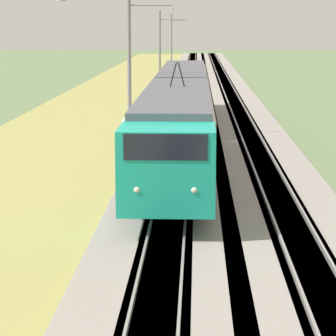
{
  "coord_description": "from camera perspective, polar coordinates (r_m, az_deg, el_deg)",
  "views": [
    {
      "loc": [
        -0.72,
        -0.89,
        6.53
      ],
      "look_at": [
        23.39,
        0.0,
        2.13
      ],
      "focal_mm": 85.0,
      "sensor_mm": 36.0,
      "label": 1
    }
  ],
  "objects": [
    {
      "name": "catenary_mast_mid",
      "position": [
        44.72,
        -2.72,
        7.53
      ],
      "size": [
        0.22,
        2.56,
        8.41
      ],
      "color": "slate",
      "rests_on": "ground"
    },
    {
      "name": "catenary_mast_far",
      "position": [
        80.86,
        -0.55,
        8.57
      ],
      "size": [
        0.22,
        2.56,
        7.8
      ],
      "color": "slate",
      "rests_on": "ground"
    },
    {
      "name": "passenger_train",
      "position": [
        42.02,
        0.89,
        4.5
      ],
      "size": [
        38.76,
        3.0,
        4.84
      ],
      "rotation": [
        0.0,
        0.0,
        3.14
      ],
      "color": "#19A88E",
      "rests_on": "ground"
    },
    {
      "name": "track_adjacent",
      "position": [
        51.21,
        5.43,
        3.14
      ],
      "size": [
        240.0,
        1.57,
        0.45
      ],
      "color": "#4C4238",
      "rests_on": "ground"
    },
    {
      "name": "ballast_adjacent",
      "position": [
        51.21,
        5.43,
        3.13
      ],
      "size": [
        240.0,
        4.4,
        0.3
      ],
      "color": "gray",
      "rests_on": "ground"
    },
    {
      "name": "track_main",
      "position": [
        51.13,
        1.1,
        3.18
      ],
      "size": [
        240.0,
        1.57,
        0.45
      ],
      "color": "#4C4238",
      "rests_on": "ground"
    },
    {
      "name": "grass_verge",
      "position": [
        51.56,
        -5.3,
        3.08
      ],
      "size": [
        240.0,
        11.63,
        0.12
      ],
      "color": "#99934C",
      "rests_on": "ground"
    },
    {
      "name": "catenary_mast_distant",
      "position": [
        117.04,
        0.28,
        9.13
      ],
      "size": [
        0.22,
        2.56,
        7.88
      ],
      "color": "slate",
      "rests_on": "ground"
    },
    {
      "name": "ballast_main",
      "position": [
        51.13,
        1.1,
        3.17
      ],
      "size": [
        240.0,
        4.4,
        0.3
      ],
      "color": "gray",
      "rests_on": "ground"
    }
  ]
}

